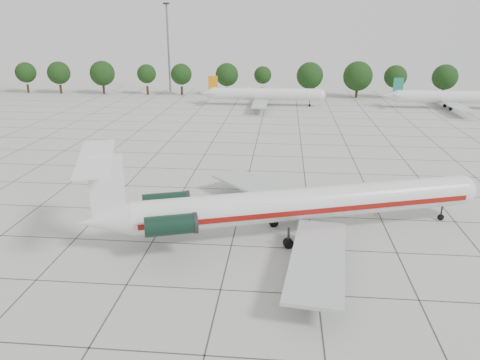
% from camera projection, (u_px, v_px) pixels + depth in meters
% --- Properties ---
extents(ground, '(260.00, 260.00, 0.00)m').
position_uv_depth(ground, '(239.00, 214.00, 53.76)').
color(ground, beige).
rests_on(ground, ground).
extents(apron_joints, '(170.00, 170.00, 0.02)m').
position_uv_depth(apron_joints, '(249.00, 173.00, 67.86)').
color(apron_joints, '#383838').
rests_on(apron_joints, ground).
extents(main_airliner, '(40.93, 31.27, 9.81)m').
position_uv_depth(main_airliner, '(287.00, 205.00, 47.18)').
color(main_airliner, silver).
rests_on(main_airliner, ground).
extents(ground_crew, '(0.76, 0.70, 1.74)m').
position_uv_depth(ground_crew, '(376.00, 209.00, 52.90)').
color(ground_crew, '#F5A20E').
rests_on(ground_crew, ground).
extents(bg_airliner_c, '(28.24, 27.20, 7.40)m').
position_uv_depth(bg_airliner_c, '(265.00, 94.00, 118.59)').
color(bg_airliner_c, silver).
rests_on(bg_airliner_c, ground).
extents(bg_airliner_d, '(28.24, 27.20, 7.40)m').
position_uv_depth(bg_airliner_d, '(452.00, 97.00, 114.47)').
color(bg_airliner_d, silver).
rests_on(bg_airliner_d, ground).
extents(tree_line, '(249.86, 8.44, 10.22)m').
position_uv_depth(tree_line, '(227.00, 75.00, 132.75)').
color(tree_line, '#332114').
rests_on(tree_line, ground).
extents(floodlight_mast, '(1.60, 1.60, 25.45)m').
position_uv_depth(floodlight_mast, '(168.00, 43.00, 138.24)').
color(floodlight_mast, slate).
rests_on(floodlight_mast, ground).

